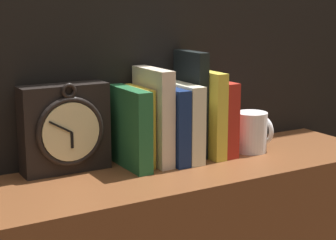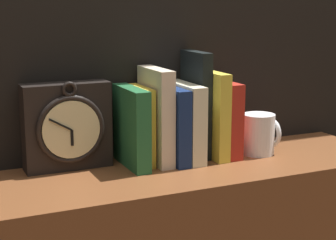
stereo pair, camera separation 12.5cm
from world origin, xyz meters
TOP-DOWN VIEW (x-y plane):
  - clock at (-0.20, 0.10)m, footprint 0.20×0.08m
  - book_slot0_green at (-0.06, 0.06)m, footprint 0.04×0.16m
  - book_slot1_yellow at (-0.03, 0.08)m, footprint 0.02×0.12m
  - book_slot2_cream at (-0.00, 0.07)m, footprint 0.03×0.15m
  - book_slot3_navy at (0.04, 0.06)m, footprint 0.03×0.16m
  - book_slot4_cream at (0.07, 0.06)m, footprint 0.04×0.16m
  - book_slot5_black at (0.11, 0.08)m, footprint 0.03×0.12m
  - book_slot6_yellow at (0.14, 0.06)m, footprint 0.03×0.15m
  - book_slot7_red at (0.18, 0.07)m, footprint 0.04×0.15m
  - mug at (0.26, 0.03)m, footprint 0.09×0.08m

SIDE VIEW (x-z plane):
  - mug at x=0.26m, z-range 0.89..0.99m
  - book_slot3_navy at x=0.04m, z-range 0.89..1.07m
  - book_slot1_yellow at x=-0.03m, z-range 0.89..1.07m
  - book_slot7_red at x=0.18m, z-range 0.89..1.07m
  - book_slot0_green at x=-0.06m, z-range 0.89..1.07m
  - book_slot4_cream at x=0.07m, z-range 0.89..1.08m
  - clock at x=-0.20m, z-range 0.89..1.09m
  - book_slot6_yellow at x=0.14m, z-range 0.89..1.10m
  - book_slot2_cream at x=0.00m, z-range 0.89..1.11m
  - book_slot5_black at x=0.11m, z-range 0.89..1.15m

